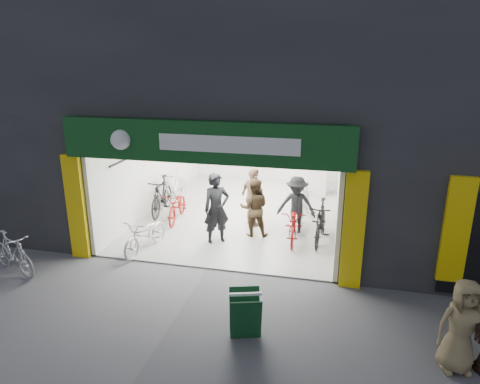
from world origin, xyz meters
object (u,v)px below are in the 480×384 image
(sandwich_board, at_px, (245,313))
(parked_bike, at_px, (13,253))
(bike_right_front, at_px, (321,222))
(bike_left_front, at_px, (146,235))
(pedestrian_near, at_px, (462,326))

(sandwich_board, bearing_deg, parked_bike, 152.39)
(parked_bike, relative_size, sandwich_board, 1.97)
(parked_bike, distance_m, sandwich_board, 5.78)
(bike_right_front, height_order, sandwich_board, bike_right_front)
(bike_left_front, distance_m, parked_bike, 3.02)
(bike_left_front, xyz_separation_m, sandwich_board, (3.23, -2.87, 0.01))
(pedestrian_near, distance_m, sandwich_board, 3.46)
(bike_left_front, bearing_deg, parked_bike, -134.09)
(bike_right_front, relative_size, parked_bike, 1.15)
(bike_right_front, bearing_deg, sandwich_board, -99.19)
(pedestrian_near, bearing_deg, bike_left_front, 146.34)
(parked_bike, relative_size, pedestrian_near, 1.06)
(pedestrian_near, xyz_separation_m, sandwich_board, (-3.44, 0.06, -0.32))
(parked_bike, height_order, pedestrian_near, pedestrian_near)
(pedestrian_near, bearing_deg, bike_right_front, 107.68)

